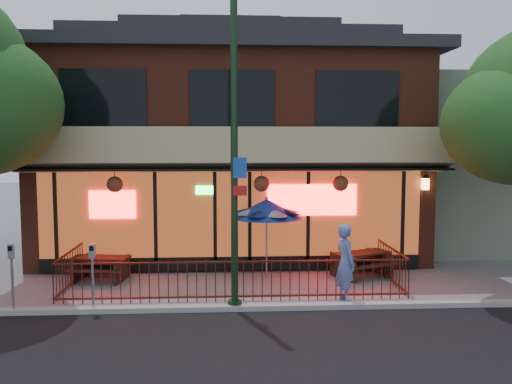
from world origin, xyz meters
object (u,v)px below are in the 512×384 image
picnic_table_left (101,265)px  parking_meter_near (93,266)px  parking_meter_far (12,267)px  street_light (234,170)px  patio_umbrella (267,208)px  pedestrian (345,263)px  picnic_table_right (361,260)px

picnic_table_left → parking_meter_near: (0.46, -2.76, 0.60)m
parking_meter_far → street_light: bearing=0.9°
parking_meter_near → patio_umbrella: bearing=34.5°
patio_umbrella → parking_meter_near: bearing=-145.5°
street_light → pedestrian: bearing=10.8°
parking_meter_near → parking_meter_far: (-1.71, -0.08, 0.02)m
patio_umbrella → parking_meter_near: patio_umbrella is taller
picnic_table_right → pedestrian: bearing=-112.9°
picnic_table_right → parking_meter_far: parking_meter_far is taller
parking_meter_far → picnic_table_left: bearing=66.1°
picnic_table_right → parking_meter_far: 8.95m
pedestrian → picnic_table_left: bearing=55.6°
picnic_table_right → parking_meter_far: size_ratio=1.27×
street_light → pedestrian: (2.63, 0.50, -2.23)m
street_light → parking_meter_far: size_ratio=4.49×
picnic_table_left → pedestrian: (6.23, -2.26, 0.49)m
picnic_table_left → parking_meter_far: 3.16m
pedestrian → street_light: bearing=86.4°
street_light → patio_umbrella: street_light is taller
street_light → pedestrian: 3.48m
picnic_table_right → patio_umbrella: (-2.67, 0.00, 1.49)m
pedestrian → parking_meter_far: 7.51m
pedestrian → parking_meter_far: size_ratio=1.18×
parking_meter_near → picnic_table_left: bearing=99.4°
street_light → parking_meter_near: 3.79m
parking_meter_near → parking_meter_far: parking_meter_far is taller
parking_meter_near → parking_meter_far: bearing=-177.3°
patio_umbrella → parking_meter_far: (-5.79, -2.88, -0.89)m
patio_umbrella → pedestrian: size_ratio=1.24×
picnic_table_left → picnic_table_right: size_ratio=0.86×
picnic_table_left → pedestrian: pedestrian is taller
picnic_table_right → picnic_table_left: bearing=-179.6°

